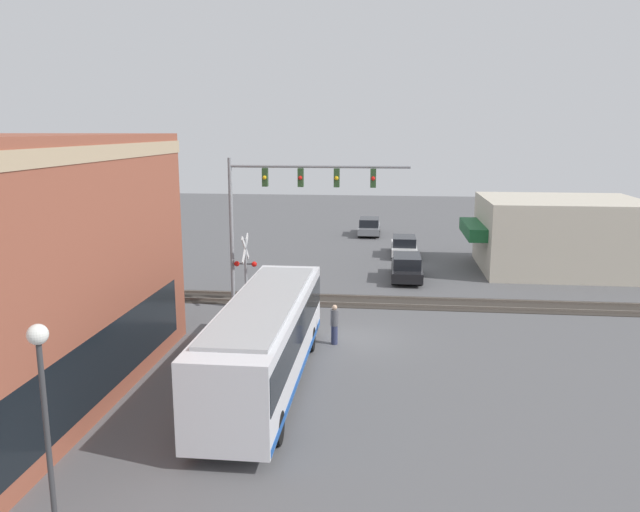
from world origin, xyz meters
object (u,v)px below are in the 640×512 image
object	(u,v)px
city_bus	(265,338)
pedestrian_near_bus	(334,324)
parked_car_black	(407,268)
parked_car_white	(404,246)
crossing_signal	(246,264)
parked_car_grey	(369,227)
streetlamp	(46,418)

from	to	relation	value
city_bus	pedestrian_near_bus	size ratio (longest dim) A/B	6.83
parked_car_black	pedestrian_near_bus	distance (m)	12.58
city_bus	parked_car_white	world-z (taller)	city_bus
pedestrian_near_bus	crossing_signal	bearing A→B (deg)	44.61
crossing_signal	parked_car_grey	distance (m)	23.83
streetlamp	parked_car_grey	xyz separation A→B (m)	(41.97, -5.47, -2.36)
city_bus	parked_car_white	xyz separation A→B (m)	(24.18, -5.40, -1.11)
parked_car_grey	pedestrian_near_bus	size ratio (longest dim) A/B	2.66
streetlamp	pedestrian_near_bus	distance (m)	14.80
city_bus	parked_car_grey	size ratio (longest dim) A/B	2.56
pedestrian_near_bus	parked_car_grey	bearing A→B (deg)	-1.13
parked_car_white	pedestrian_near_bus	bearing A→B (deg)	170.26
city_bus	streetlamp	size ratio (longest dim) A/B	2.32
parked_car_grey	parked_car_black	bearing A→B (deg)	-170.10
parked_car_black	parked_car_grey	world-z (taller)	parked_car_black
crossing_signal	parked_car_white	distance (m)	16.80
streetlamp	city_bus	bearing A→B (deg)	-17.39
parked_car_grey	pedestrian_near_bus	world-z (taller)	pedestrian_near_bus
parked_car_grey	parked_car_white	bearing A→B (deg)	-162.02
crossing_signal	city_bus	bearing A→B (deg)	-163.15
streetlamp	parked_car_grey	distance (m)	42.39
streetlamp	parked_car_black	distance (m)	27.30
parked_car_grey	pedestrian_near_bus	xyz separation A→B (m)	(-28.17, 0.55, 0.20)
crossing_signal	pedestrian_near_bus	distance (m)	7.23
parked_car_white	parked_car_grey	distance (m)	9.07
crossing_signal	parked_car_black	bearing A→B (deg)	-49.67
crossing_signal	parked_car_grey	world-z (taller)	crossing_signal
crossing_signal	parked_car_black	size ratio (longest dim) A/B	0.79
parked_car_grey	city_bus	bearing A→B (deg)	175.47
crossing_signal	parked_car_grey	size ratio (longest dim) A/B	0.82
streetlamp	parked_car_grey	size ratio (longest dim) A/B	1.11
city_bus	crossing_signal	bearing A→B (deg)	16.85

